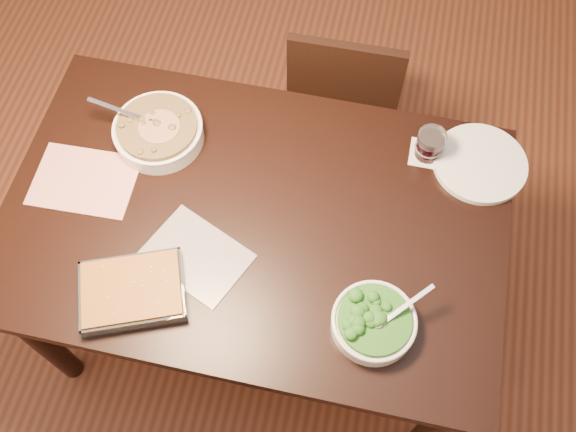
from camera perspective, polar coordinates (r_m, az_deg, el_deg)
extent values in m
plane|color=#4D2416|center=(2.47, -2.26, -8.20)|extent=(4.00, 4.00, 0.00)
cube|color=black|center=(1.80, -3.07, -0.36)|extent=(1.40, 0.90, 0.04)
cube|color=black|center=(1.86, -2.97, -1.35)|extent=(1.26, 0.76, 0.08)
cylinder|color=black|center=(2.20, -21.13, -10.21)|extent=(0.07, 0.07, 0.71)
cylinder|color=black|center=(2.04, 12.80, -17.73)|extent=(0.07, 0.07, 0.71)
cylinder|color=black|center=(2.45, -14.82, 5.85)|extent=(0.07, 0.07, 0.71)
cylinder|color=black|center=(2.31, 14.74, 0.43)|extent=(0.07, 0.07, 0.71)
cube|color=#C23737|center=(1.92, -17.62, 3.02)|extent=(0.30, 0.22, 0.01)
cube|color=#27272F|center=(1.74, -8.13, -3.49)|extent=(0.32, 0.28, 0.00)
cube|color=white|center=(1.93, 12.22, 5.44)|extent=(0.10, 0.10, 0.00)
cylinder|color=white|center=(1.93, -11.39, 7.23)|extent=(0.26, 0.26, 0.05)
torus|color=white|center=(1.91, -11.55, 7.73)|extent=(0.26, 0.26, 0.01)
cylinder|color=#32210D|center=(1.90, -11.57, 7.80)|extent=(0.23, 0.23, 0.02)
cube|color=silver|center=(1.92, -13.87, 8.43)|extent=(0.16, 0.02, 0.05)
cylinder|color=maroon|center=(1.89, -11.38, 7.81)|extent=(0.12, 0.12, 0.00)
cylinder|color=white|center=(1.65, 7.59, -9.45)|extent=(0.21, 0.21, 0.04)
torus|color=white|center=(1.63, 7.69, -9.18)|extent=(0.22, 0.22, 0.01)
cylinder|color=#164C11|center=(1.62, 7.71, -9.13)|extent=(0.19, 0.19, 0.02)
cube|color=silver|center=(1.63, 9.69, -7.71)|extent=(0.11, 0.11, 0.04)
cube|color=silver|center=(1.73, -13.50, -6.77)|extent=(0.32, 0.28, 0.01)
cube|color=#60330D|center=(1.71, -13.67, -6.48)|extent=(0.30, 0.26, 0.04)
cube|color=silver|center=(1.75, -13.81, -3.66)|extent=(0.25, 0.10, 0.04)
cube|color=silver|center=(1.67, -13.49, -9.50)|extent=(0.25, 0.10, 0.04)
cube|color=silver|center=(1.69, -9.32, -5.94)|extent=(0.08, 0.18, 0.04)
cube|color=silver|center=(1.74, -17.88, -7.04)|extent=(0.08, 0.18, 0.04)
cylinder|color=black|center=(1.90, 12.42, 6.02)|extent=(0.07, 0.07, 0.07)
cylinder|color=silver|center=(1.86, 12.69, 6.80)|extent=(0.08, 0.08, 0.02)
cylinder|color=white|center=(1.94, 16.69, 4.50)|extent=(0.27, 0.27, 0.02)
cube|color=black|center=(2.49, 5.20, 11.08)|extent=(0.39, 0.39, 0.04)
cylinder|color=black|center=(2.75, 8.77, 10.34)|extent=(0.03, 0.03, 0.37)
cylinder|color=black|center=(2.56, 7.82, 4.79)|extent=(0.03, 0.03, 0.37)
cylinder|color=black|center=(2.76, 2.03, 11.53)|extent=(0.03, 0.03, 0.37)
cylinder|color=black|center=(2.57, 0.68, 6.07)|extent=(0.03, 0.03, 0.37)
cube|color=black|center=(2.21, 4.93, 11.27)|extent=(0.38, 0.04, 0.41)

